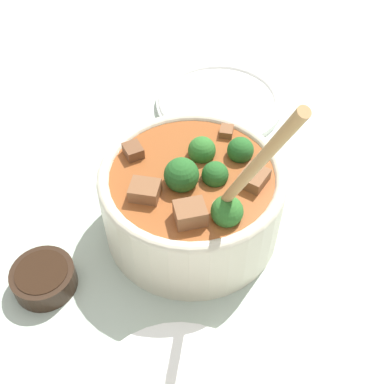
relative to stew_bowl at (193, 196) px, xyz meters
The scene contains 4 objects.
ground_plane 0.07m from the stew_bowl, 135.49° to the right, with size 4.00×4.00×0.00m, color #ADBCAD.
stew_bowl is the anchor object (origin of this frame).
condiment_bowl 0.22m from the stew_bowl, 61.70° to the right, with size 0.08×0.08×0.03m.
empty_plate 0.29m from the stew_bowl, behind, with size 0.23×0.23×0.02m.
Camera 1 is at (0.42, 0.01, 0.54)m, focal length 45.00 mm.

